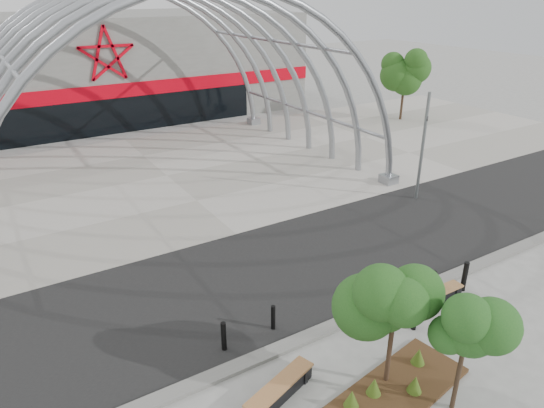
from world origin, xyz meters
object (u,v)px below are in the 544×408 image
signal_pole (423,145)px  bench_1 (437,297)px  street_tree_0 (397,293)px  bench_0 (280,391)px  bollard_2 (415,316)px  street_tree_1 (468,328)px

signal_pole → bench_1: (-6.21, -6.75, -2.62)m
street_tree_0 → bench_1: street_tree_0 is taller
bench_0 → bollard_2: bollard_2 is taller
street_tree_0 → bench_0: bearing=158.8°
street_tree_1 → bench_1: bearing=45.8°
street_tree_0 → street_tree_1: 1.78m
signal_pole → bench_0: size_ratio=2.29×
street_tree_1 → bench_0: bearing=144.2°
bollard_2 → signal_pole: bearing=42.7°
bench_1 → bollard_2: bollard_2 is taller
street_tree_0 → bench_1: bearing=24.0°
signal_pole → bollard_2: 11.09m
bench_0 → bench_1: size_ratio=1.12×
street_tree_1 → bollard_2: (1.51, 2.75, -2.01)m
signal_pole → bench_1: size_ratio=2.57×
street_tree_1 → bollard_2: bearing=61.2°
street_tree_0 → bench_1: 5.24m
signal_pole → bollard_2: bearing=-137.3°
bench_1 → bollard_2: 1.87m
signal_pole → street_tree_1: size_ratio=1.54×
street_tree_0 → street_tree_1: size_ratio=1.15×
bench_1 → bollard_2: bearing=-160.9°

